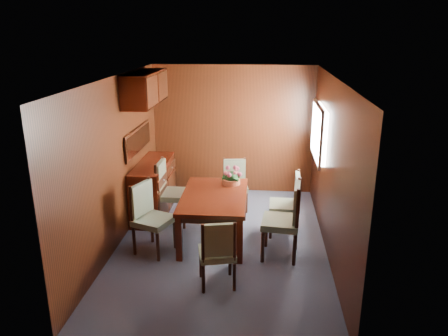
# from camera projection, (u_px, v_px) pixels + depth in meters

# --- Properties ---
(ground) EXTENTS (4.50, 4.50, 0.00)m
(ground) POSITION_uv_depth(u_px,v_px,m) (222.00, 243.00, 6.43)
(ground) COLOR #393D4D
(ground) RESTS_ON ground
(room_shell) EXTENTS (3.06, 4.52, 2.41)m
(room_shell) POSITION_uv_depth(u_px,v_px,m) (217.00, 130.00, 6.26)
(room_shell) COLOR black
(room_shell) RESTS_ON ground
(sideboard) EXTENTS (0.48, 1.40, 0.90)m
(sideboard) POSITION_uv_depth(u_px,v_px,m) (154.00, 188.00, 7.35)
(sideboard) COLOR #330E06
(sideboard) RESTS_ON ground
(dining_table) EXTENTS (0.96, 1.51, 0.70)m
(dining_table) POSITION_uv_depth(u_px,v_px,m) (214.00, 201.00, 6.40)
(dining_table) COLOR #330E06
(dining_table) RESTS_ON ground
(chair_left_near) EXTENTS (0.61, 0.62, 1.02)m
(chair_left_near) POSITION_uv_depth(u_px,v_px,m) (149.00, 213.00, 6.07)
(chair_left_near) COLOR black
(chair_left_near) RESTS_ON ground
(chair_left_far) EXTENTS (0.48, 0.50, 1.04)m
(chair_left_far) POSITION_uv_depth(u_px,v_px,m) (168.00, 189.00, 6.97)
(chair_left_far) COLOR black
(chair_left_far) RESTS_ON ground
(chair_right_near) EXTENTS (0.55, 0.57, 1.08)m
(chair_right_near) POSITION_uv_depth(u_px,v_px,m) (287.00, 216.00, 5.89)
(chair_right_near) COLOR black
(chair_right_near) RESTS_ON ground
(chair_right_far) EXTENTS (0.46, 0.48, 0.98)m
(chair_right_far) POSITION_uv_depth(u_px,v_px,m) (289.00, 201.00, 6.58)
(chair_right_far) COLOR black
(chair_right_far) RESTS_ON ground
(chair_head) EXTENTS (0.51, 0.49, 0.90)m
(chair_head) POSITION_uv_depth(u_px,v_px,m) (218.00, 250.00, 5.20)
(chair_head) COLOR black
(chair_head) RESTS_ON ground
(chair_foot) EXTENTS (0.47, 0.46, 0.88)m
(chair_foot) POSITION_uv_depth(u_px,v_px,m) (235.00, 181.00, 7.56)
(chair_foot) COLOR black
(chair_foot) RESTS_ON ground
(flower_centerpiece) EXTENTS (0.30, 0.30, 0.30)m
(flower_centerpiece) POSITION_uv_depth(u_px,v_px,m) (231.00, 175.00, 6.76)
(flower_centerpiece) COLOR #AC5734
(flower_centerpiece) RESTS_ON dining_table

